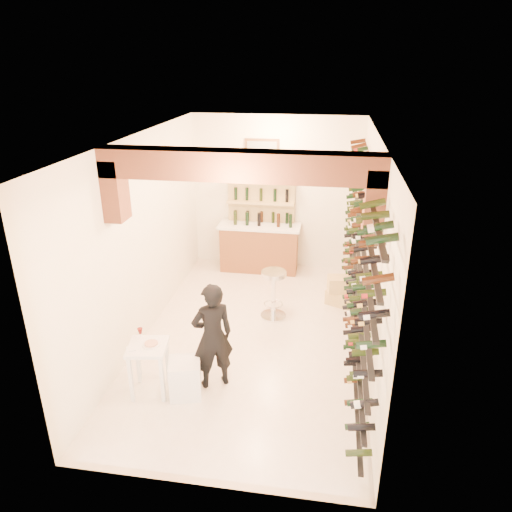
{
  "coord_description": "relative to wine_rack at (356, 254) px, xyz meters",
  "views": [
    {
      "loc": [
        1.09,
        -6.6,
        4.22
      ],
      "look_at": [
        0.0,
        0.3,
        1.3
      ],
      "focal_mm": 33.38,
      "sensor_mm": 36.0,
      "label": 1
    }
  ],
  "objects": [
    {
      "name": "back_counter",
      "position": [
        -1.83,
        2.65,
        -1.02
      ],
      "size": [
        1.7,
        0.62,
        1.29
      ],
      "color": "brown",
      "rests_on": "ground"
    },
    {
      "name": "ground",
      "position": [
        -1.53,
        0.0,
        -1.55
      ],
      "size": [
        6.0,
        6.0,
        0.0
      ],
      "primitive_type": "plane",
      "color": "white",
      "rests_on": "ground"
    },
    {
      "name": "chrome_barstool",
      "position": [
        -1.29,
        0.68,
        -1.04
      ],
      "size": [
        0.45,
        0.45,
        0.87
      ],
      "rotation": [
        0.0,
        0.0,
        -0.34
      ],
      "color": "silver",
      "rests_on": "ground"
    },
    {
      "name": "back_shelving",
      "position": [
        -1.83,
        2.89,
        -0.38
      ],
      "size": [
        1.4,
        0.31,
        2.73
      ],
      "color": "tan",
      "rests_on": "ground"
    },
    {
      "name": "white_stool",
      "position": [
        -2.2,
        -1.57,
        -1.29
      ],
      "size": [
        0.51,
        0.51,
        0.52
      ],
      "primitive_type": "cube",
      "rotation": [
        0.0,
        0.0,
        0.27
      ],
      "color": "white",
      "rests_on": "ground"
    },
    {
      "name": "person",
      "position": [
        -1.87,
        -1.3,
        -0.78
      ],
      "size": [
        0.67,
        0.6,
        1.55
      ],
      "primitive_type": "imported",
      "rotation": [
        0.0,
        0.0,
        3.66
      ],
      "color": "black",
      "rests_on": "ground"
    },
    {
      "name": "crate_lower",
      "position": [
        -0.13,
        1.34,
        -1.41
      ],
      "size": [
        0.55,
        0.48,
        0.28
      ],
      "primitive_type": "cube",
      "rotation": [
        0.0,
        0.0,
        -0.42
      ],
      "color": "tan",
      "rests_on": "ground"
    },
    {
      "name": "wine_rack",
      "position": [
        0.0,
        0.0,
        0.0
      ],
      "size": [
        0.32,
        5.7,
        2.56
      ],
      "color": "black",
      "rests_on": "ground"
    },
    {
      "name": "tasting_table",
      "position": [
        -2.68,
        -1.59,
        -0.95
      ],
      "size": [
        0.58,
        0.58,
        0.89
      ],
      "rotation": [
        0.0,
        0.0,
        0.16
      ],
      "color": "white",
      "rests_on": "ground"
    },
    {
      "name": "crate_upper",
      "position": [
        -0.13,
        1.34,
        -1.14
      ],
      "size": [
        0.5,
        0.38,
        0.27
      ],
      "primitive_type": "cube",
      "rotation": [
        0.0,
        0.0,
        0.15
      ],
      "color": "tan",
      "rests_on": "crate_lower"
    },
    {
      "name": "room_shell",
      "position": [
        -1.53,
        -0.26,
        0.7
      ],
      "size": [
        3.52,
        6.02,
        3.21
      ],
      "color": "white",
      "rests_on": "ground"
    }
  ]
}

